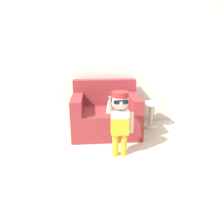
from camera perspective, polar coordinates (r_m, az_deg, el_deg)
name	(u,v)px	position (r m, az deg, el deg)	size (l,w,h in m)	color
ground_plane	(113,137)	(3.63, 0.19, -6.59)	(10.00, 10.00, 0.00)	beige
wall_back	(109,54)	(4.11, -0.81, 14.90)	(10.00, 0.05, 2.60)	silver
armchair	(106,114)	(3.76, -1.65, -0.60)	(1.11, 0.91, 0.87)	maroon
person_child	(120,114)	(2.85, 2.13, -0.54)	(0.36, 0.27, 0.89)	gold
side_table	(151,112)	(4.04, 10.13, -0.13)	(0.36, 0.36, 0.46)	white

